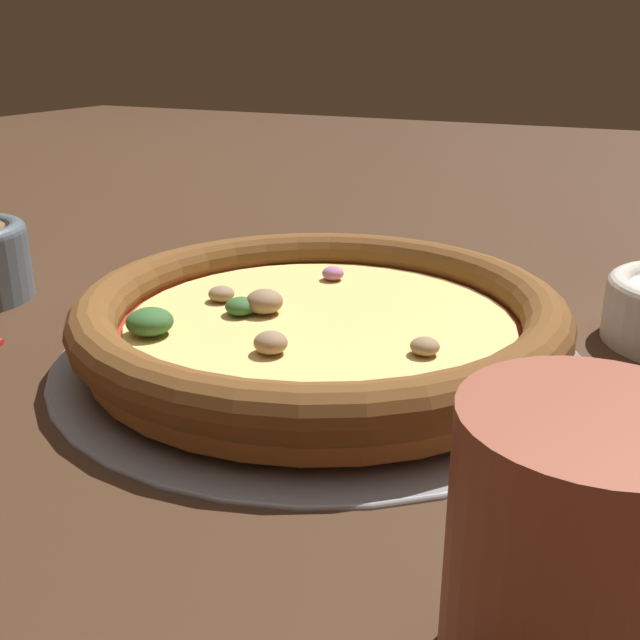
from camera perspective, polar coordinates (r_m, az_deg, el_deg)
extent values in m
plane|color=#3D2616|center=(0.50, 0.00, -2.84)|extent=(3.00, 3.00, 0.00)
cylinder|color=gray|center=(0.50, 0.00, -2.60)|extent=(0.35, 0.35, 0.00)
torus|color=gray|center=(0.50, 0.00, -2.35)|extent=(0.35, 0.35, 0.01)
cylinder|color=#A86B33|center=(0.50, 0.00, -1.20)|extent=(0.30, 0.30, 0.02)
torus|color=brown|center=(0.49, 0.00, 0.70)|extent=(0.32, 0.32, 0.03)
cylinder|color=#A32D19|center=(0.49, 0.00, -0.18)|extent=(0.27, 0.27, 0.00)
cylinder|color=#EAC670|center=(0.49, 0.00, 0.06)|extent=(0.25, 0.25, 0.00)
ellipsoid|color=#8E7051|center=(0.44, -4.18, -1.66)|extent=(0.03, 0.03, 0.01)
ellipsoid|color=#B26B93|center=(0.57, 0.99, 3.58)|extent=(0.02, 0.02, 0.01)
ellipsoid|color=#8E7051|center=(0.50, -4.26, 1.42)|extent=(0.03, 0.03, 0.02)
ellipsoid|color=#33602D|center=(0.47, -12.85, -0.13)|extent=(0.04, 0.04, 0.02)
ellipsoid|color=#33602D|center=(0.50, -6.07, 1.05)|extent=(0.03, 0.03, 0.01)
ellipsoid|color=#8E7051|center=(0.44, 7.99, -2.00)|extent=(0.02, 0.02, 0.01)
ellipsoid|color=#8E7051|center=(0.52, -7.70, 1.90)|extent=(0.03, 0.03, 0.01)
cylinder|color=brown|center=(0.26, 19.06, -16.55)|extent=(0.08, 0.08, 0.10)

